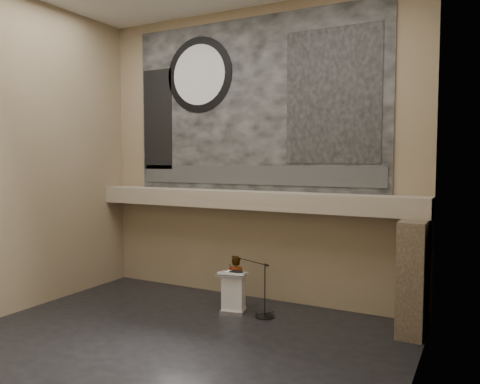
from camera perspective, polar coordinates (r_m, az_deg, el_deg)
The scene contains 20 objects.
floor at distance 11.12m, azimuth -8.07°, elevation -17.75°, with size 10.00×10.00×0.00m, color black.
wall_back at distance 13.77m, azimuth 1.55°, elevation 4.57°, with size 10.00×0.02×8.50m, color #7E7050.
wall_front at distance 7.47m, azimuth -26.69°, elevation 4.62°, with size 10.00×0.02×8.50m, color #7E7050.
wall_left at distance 13.87m, azimuth -25.31°, elevation 4.18°, with size 0.02×8.00×8.50m, color #7E7050.
wall_right at distance 8.43m, azimuth 20.48°, elevation 4.67°, with size 0.02×8.00×8.50m, color #7E7050.
soffit at distance 13.46m, azimuth 0.79°, elevation -0.96°, with size 10.00×0.80×0.50m, color gray.
sprinkler_left at distance 14.24m, azimuth -5.05°, elevation -1.83°, with size 0.04×0.04×0.06m, color #B2893D.
sprinkler_right at distance 12.70m, azimuth 8.36°, elevation -2.57°, with size 0.04×0.04×0.06m, color #B2893D.
banner at distance 13.83m, azimuth 1.51°, elevation 10.59°, with size 8.00×0.05×5.00m, color black.
banner_text_strip at distance 13.72m, azimuth 1.42°, elevation 2.06°, with size 7.76×0.02×0.55m, color #2E2E2E.
banner_clock_rim at distance 14.82m, azimuth -5.00°, elevation 14.04°, with size 2.30×2.30×0.02m, color black.
banner_clock_face at distance 14.80m, azimuth -5.05°, elevation 14.05°, with size 1.84×1.84×0.02m, color silver.
banner_building_print at distance 12.94m, azimuth 11.21°, elevation 11.42°, with size 2.60×0.02×3.60m, color black.
banner_brick_print at distance 15.57m, azimuth -9.99°, elevation 8.68°, with size 1.10×0.02×3.20m, color black.
stone_pier at distance 11.92m, azimuth 20.38°, elevation -9.66°, with size 0.60×1.40×2.70m, color #433729.
lectern at distance 12.85m, azimuth -0.81°, elevation -12.09°, with size 0.82×0.65×1.14m.
binder at distance 12.63m, azimuth -0.48°, elevation -9.72°, with size 0.30×0.24×0.04m, color black.
papers at distance 12.75m, azimuth -1.37°, elevation -9.66°, with size 0.21×0.29×0.01m, color white.
speaker_person at distance 13.19m, azimuth -0.48°, elevation -10.88°, with size 0.53×0.35×1.46m, color silver.
mic_stand at distance 12.64m, azimuth 2.87°, elevation -13.94°, with size 1.53×0.81×1.42m.
Camera 1 is at (6.07, -8.36, 4.12)m, focal length 35.00 mm.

